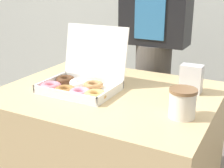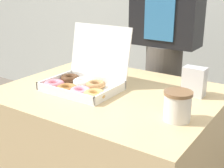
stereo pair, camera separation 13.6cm
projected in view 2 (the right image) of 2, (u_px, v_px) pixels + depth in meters
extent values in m
cube|color=tan|center=(110.00, 159.00, 1.57)|extent=(0.98, 0.78, 0.74)
cube|color=white|center=(82.00, 90.00, 1.46)|extent=(0.34, 0.25, 0.01)
cube|color=white|center=(56.00, 79.00, 1.54)|extent=(0.01, 0.25, 0.04)
cube|color=white|center=(111.00, 92.00, 1.37)|extent=(0.01, 0.25, 0.04)
cube|color=white|center=(64.00, 93.00, 1.36)|extent=(0.34, 0.01, 0.04)
cube|color=white|center=(97.00, 79.00, 1.55)|extent=(0.34, 0.01, 0.04)
cube|color=white|center=(100.00, 50.00, 1.52)|extent=(0.34, 0.06, 0.24)
torus|color=pink|center=(54.00, 84.00, 1.47)|extent=(0.11, 0.11, 0.03)
torus|color=#4C2D19|center=(70.00, 78.00, 1.56)|extent=(0.13, 0.13, 0.03)
torus|color=#A87038|center=(67.00, 88.00, 1.43)|extent=(0.12, 0.12, 0.03)
torus|color=white|center=(83.00, 82.00, 1.52)|extent=(0.11, 0.11, 0.03)
torus|color=pink|center=(80.00, 91.00, 1.39)|extent=(0.13, 0.13, 0.03)
torus|color=#B27F4C|center=(96.00, 85.00, 1.48)|extent=(0.10, 0.10, 0.03)
torus|color=tan|center=(95.00, 95.00, 1.34)|extent=(0.11, 0.11, 0.03)
cylinder|color=silver|center=(177.00, 108.00, 1.14)|extent=(0.10, 0.10, 0.10)
cylinder|color=brown|center=(178.00, 93.00, 1.12)|extent=(0.11, 0.11, 0.01)
cube|color=silver|center=(194.00, 82.00, 1.38)|extent=(0.10, 0.06, 0.13)
cylinder|color=#4C4742|center=(161.00, 111.00, 1.99)|extent=(0.22, 0.22, 0.86)
cube|color=teal|center=(160.00, 9.00, 1.71)|extent=(0.18, 0.01, 0.35)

